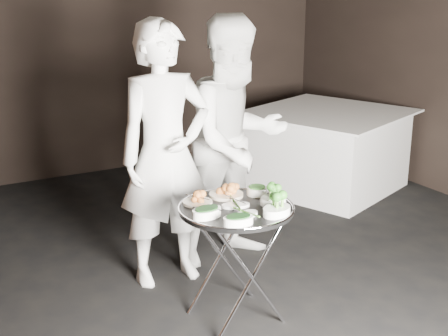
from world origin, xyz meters
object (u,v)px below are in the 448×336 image
serving_tray (236,209)px  dining_table (327,150)px  waiter_left (165,155)px  tray_stand (236,258)px  waiter_right (236,141)px

serving_tray → dining_table: (2.09, 1.77, -0.34)m
serving_tray → waiter_left: 0.75m
tray_stand → serving_tray: bearing=38.7°
dining_table → waiter_left: bearing=-154.8°
tray_stand → dining_table: 2.74m
waiter_right → serving_tray: bearing=-124.6°
waiter_left → dining_table: bearing=25.9°
tray_stand → waiter_right: (0.46, 0.79, 0.51)m
waiter_left → dining_table: 2.51m
serving_tray → dining_table: bearing=40.2°
tray_stand → serving_tray: size_ratio=1.04×
waiter_left → dining_table: (2.23, 1.05, -0.51)m
tray_stand → waiter_right: bearing=59.8°
tray_stand → waiter_left: (-0.14, 0.72, 0.50)m
serving_tray → waiter_right: size_ratio=0.38×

